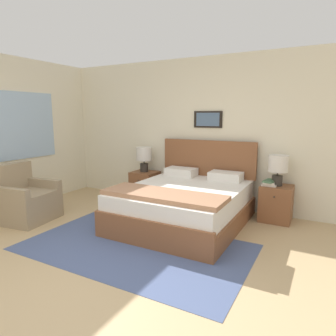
# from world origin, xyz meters

# --- Properties ---
(ground_plane) EXTENTS (16.00, 16.00, 0.00)m
(ground_plane) POSITION_xyz_m (0.00, 0.00, 0.00)
(ground_plane) COLOR tan
(wall_back) EXTENTS (7.92, 0.09, 2.60)m
(wall_back) POSITION_xyz_m (0.00, 3.09, 1.30)
(wall_back) COLOR beige
(wall_back) RESTS_ON ground_plane
(wall_left) EXTENTS (0.08, 5.46, 2.60)m
(wall_left) POSITION_xyz_m (-2.79, 1.53, 1.31)
(wall_left) COLOR beige
(wall_left) RESTS_ON ground_plane
(area_rug_main) EXTENTS (2.78, 1.63, 0.01)m
(area_rug_main) POSITION_xyz_m (0.01, 0.97, 0.00)
(area_rug_main) COLOR #47567F
(area_rug_main) RESTS_ON ground_plane
(bed) EXTENTS (1.68, 2.00, 1.19)m
(bed) POSITION_xyz_m (0.19, 2.03, 0.31)
(bed) COLOR brown
(bed) RESTS_ON ground_plane
(armchair) EXTENTS (0.82, 0.85, 0.87)m
(armchair) POSITION_xyz_m (-2.05, 0.99, 0.30)
(armchair) COLOR #998466
(armchair) RESTS_ON ground_plane
(nightstand_near_window) EXTENTS (0.46, 0.45, 0.56)m
(nightstand_near_window) POSITION_xyz_m (-1.01, 2.80, 0.28)
(nightstand_near_window) COLOR brown
(nightstand_near_window) RESTS_ON ground_plane
(nightstand_by_door) EXTENTS (0.46, 0.45, 0.56)m
(nightstand_by_door) POSITION_xyz_m (1.38, 2.80, 0.28)
(nightstand_by_door) COLOR brown
(nightstand_by_door) RESTS_ON ground_plane
(table_lamp_near_window) EXTENTS (0.29, 0.29, 0.47)m
(table_lamp_near_window) POSITION_xyz_m (-1.03, 2.80, 0.86)
(table_lamp_near_window) COLOR #2D2823
(table_lamp_near_window) RESTS_ON nightstand_near_window
(table_lamp_by_door) EXTENTS (0.29, 0.29, 0.47)m
(table_lamp_by_door) POSITION_xyz_m (1.37, 2.80, 0.86)
(table_lamp_by_door) COLOR #2D2823
(table_lamp_by_door) RESTS_ON nightstand_by_door
(book_thick_bottom) EXTENTS (0.22, 0.21, 0.03)m
(book_thick_bottom) POSITION_xyz_m (1.28, 2.76, 0.57)
(book_thick_bottom) COLOR silver
(book_thick_bottom) RESTS_ON nightstand_by_door
(book_hardcover_middle) EXTENTS (0.17, 0.24, 0.03)m
(book_hardcover_middle) POSITION_xyz_m (1.28, 2.76, 0.60)
(book_hardcover_middle) COLOR silver
(book_hardcover_middle) RESTS_ON book_thick_bottom
(book_novel_upper) EXTENTS (0.19, 0.29, 0.03)m
(book_novel_upper) POSITION_xyz_m (1.28, 2.76, 0.63)
(book_novel_upper) COLOR #4C7551
(book_novel_upper) RESTS_ON book_hardcover_middle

